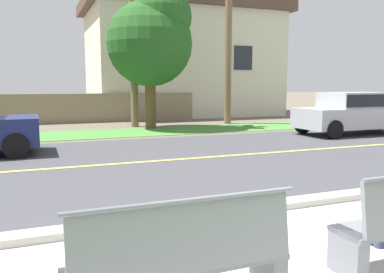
{
  "coord_description": "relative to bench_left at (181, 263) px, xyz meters",
  "views": [
    {
      "loc": [
        -2.24,
        -2.43,
        1.82
      ],
      "look_at": [
        0.04,
        3.35,
        1.0
      ],
      "focal_mm": 36.94,
      "sensor_mm": 36.0,
      "label": 1
    }
  ],
  "objects": [
    {
      "name": "curb_edge",
      "position": [
        1.26,
        2.07,
        -0.4
      ],
      "size": [
        44.0,
        0.3,
        0.11
      ],
      "primitive_type": "cube",
      "color": "#ADA89E",
      "rests_on": "ground_plane"
    },
    {
      "name": "garden_wall",
      "position": [
        0.16,
        16.83,
        0.25
      ],
      "size": [
        13.0,
        0.36,
        1.4
      ],
      "primitive_type": "cube",
      "color": "gray",
      "rests_on": "ground_plane"
    },
    {
      "name": "road_centre_line",
      "position": [
        1.26,
        6.22,
        -0.44
      ],
      "size": [
        48.0,
        0.14,
        0.01
      ],
      "primitive_type": "cube",
      "color": "#E0CC4C",
      "rests_on": "ground_plane"
    },
    {
      "name": "bench_left",
      "position": [
        0.0,
        0.0,
        0.0
      ],
      "size": [
        1.78,
        0.48,
        1.01
      ],
      "color": "slate",
      "rests_on": "ground_plane"
    },
    {
      "name": "car_silver_near",
      "position": [
        9.88,
        8.62,
        0.4
      ],
      "size": [
        4.3,
        1.86,
        1.54
      ],
      "color": "#B2B5BC",
      "rests_on": "ground_plane"
    },
    {
      "name": "far_verge_grass",
      "position": [
        1.26,
        12.05,
        -0.45
      ],
      "size": [
        48.0,
        2.8,
        0.02
      ],
      "primitive_type": "cube",
      "color": "#478438",
      "rests_on": "ground_plane"
    },
    {
      "name": "shade_tree_centre",
      "position": [
        3.53,
        13.1,
        3.27
      ],
      "size": [
        3.48,
        3.48,
        5.74
      ],
      "color": "brown",
      "rests_on": "ground_plane"
    },
    {
      "name": "ground_plane",
      "position": [
        1.26,
        7.72,
        -0.45
      ],
      "size": [
        140.0,
        140.0,
        0.0
      ],
      "primitive_type": "plane",
      "color": "#665B4C"
    },
    {
      "name": "house_across_street",
      "position": [
        7.33,
        20.03,
        2.87
      ],
      "size": [
        11.5,
        6.91,
        6.56
      ],
      "color": "beige",
      "rests_on": "ground_plane"
    },
    {
      "name": "street_asphalt",
      "position": [
        1.26,
        6.22,
        -0.45
      ],
      "size": [
        52.0,
        8.0,
        0.01
      ],
      "primitive_type": "cube",
      "color": "#424247",
      "rests_on": "ground_plane"
    }
  ]
}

